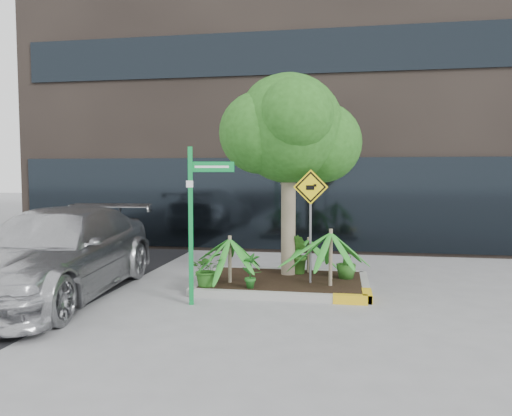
% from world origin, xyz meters
% --- Properties ---
extents(ground, '(80.00, 80.00, 0.00)m').
position_xyz_m(ground, '(0.00, 0.00, 0.00)').
color(ground, gray).
rests_on(ground, ground).
extents(building, '(18.00, 8.00, 15.00)m').
position_xyz_m(building, '(0.50, 8.50, 7.50)').
color(building, '#2D2621').
rests_on(building, ground).
extents(planter, '(3.35, 2.36, 0.15)m').
position_xyz_m(planter, '(0.23, 0.27, 0.10)').
color(planter, '#9E9E99').
rests_on(planter, ground).
extents(tree, '(2.91, 2.58, 4.37)m').
position_xyz_m(tree, '(0.23, 0.85, 3.19)').
color(tree, gray).
rests_on(tree, ground).
extents(palm_front, '(1.22, 1.22, 1.35)m').
position_xyz_m(palm_front, '(1.14, -0.10, 1.16)').
color(palm_front, gray).
rests_on(palm_front, ground).
extents(palm_left, '(1.03, 1.03, 1.14)m').
position_xyz_m(palm_left, '(-0.80, -0.15, 1.01)').
color(palm_left, gray).
rests_on(palm_left, ground).
extents(palm_back, '(0.85, 0.85, 0.95)m').
position_xyz_m(palm_back, '(0.64, 1.08, 0.86)').
color(palm_back, gray).
rests_on(palm_back, ground).
extents(parked_car, '(2.63, 5.70, 1.62)m').
position_xyz_m(parked_car, '(-3.86, -1.18, 0.81)').
color(parked_car, '#B8B8BD').
rests_on(parked_car, ground).
extents(shrub_a, '(0.77, 0.77, 0.66)m').
position_xyz_m(shrub_a, '(-1.15, -0.55, 0.48)').
color(shrub_a, '#27611B').
rests_on(shrub_a, planter).
extents(shrub_b, '(0.57, 0.57, 0.72)m').
position_xyz_m(shrub_b, '(1.43, 0.60, 0.51)').
color(shrub_b, '#285D1C').
rests_on(shrub_b, planter).
extents(shrub_c, '(0.50, 0.50, 0.67)m').
position_xyz_m(shrub_c, '(-0.32, -0.55, 0.48)').
color(shrub_c, '#216C21').
rests_on(shrub_c, planter).
extents(shrub_d, '(0.62, 0.62, 0.85)m').
position_xyz_m(shrub_d, '(0.46, 0.87, 0.57)').
color(shrub_d, '#2D661D').
rests_on(shrub_d, planter).
extents(street_sign_post, '(0.94, 0.79, 2.73)m').
position_xyz_m(street_sign_post, '(-1.19, -1.25, 1.69)').
color(street_sign_post, '#0C8C39').
rests_on(street_sign_post, ground).
extents(cattle_sign, '(0.67, 0.16, 2.20)m').
position_xyz_m(cattle_sign, '(0.74, 0.11, 1.63)').
color(cattle_sign, slate).
rests_on(cattle_sign, ground).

